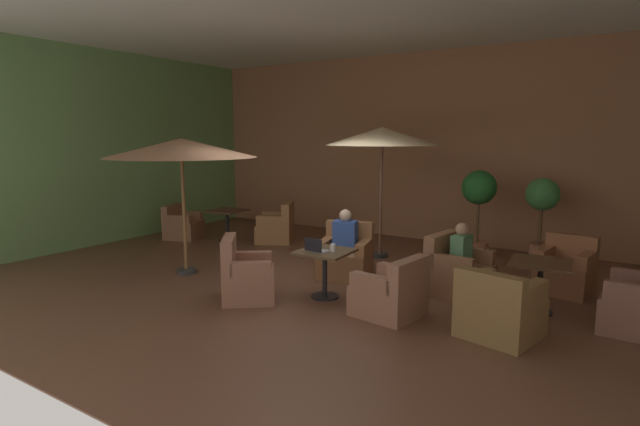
% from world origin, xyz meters
% --- Properties ---
extents(ground_plane, '(10.70, 8.42, 0.02)m').
position_xyz_m(ground_plane, '(0.00, 0.00, -0.01)').
color(ground_plane, brown).
extents(wall_back_brick, '(10.70, 0.08, 4.13)m').
position_xyz_m(wall_back_brick, '(0.00, 4.17, 2.07)').
color(wall_back_brick, '#9C6545').
rests_on(wall_back_brick, ground_plane).
extents(wall_left_accent, '(0.08, 8.42, 4.13)m').
position_xyz_m(wall_left_accent, '(-5.31, 0.00, 2.07)').
color(wall_left_accent, '#679252').
rests_on(wall_left_accent, ground_plane).
extents(ceiling_slab, '(10.70, 8.42, 0.06)m').
position_xyz_m(ceiling_slab, '(0.00, 0.00, 4.16)').
color(ceiling_slab, silver).
rests_on(ceiling_slab, wall_back_brick).
extents(cafe_table_front_left, '(0.77, 0.77, 0.70)m').
position_xyz_m(cafe_table_front_left, '(0.69, -0.52, 0.53)').
color(cafe_table_front_left, black).
rests_on(cafe_table_front_left, ground_plane).
extents(armchair_front_left_north, '(0.88, 0.87, 0.80)m').
position_xyz_m(armchair_front_left_north, '(1.81, -0.68, 0.30)').
color(armchair_front_left_north, '#8A5B44').
rests_on(armchair_front_left_north, ground_plane).
extents(armchair_front_left_east, '(0.96, 0.92, 0.90)m').
position_xyz_m(armchair_front_left_east, '(0.41, 0.58, 0.33)').
color(armchair_front_left_east, '#905E38').
rests_on(armchair_front_left_east, ground_plane).
extents(armchair_front_left_south, '(1.03, 1.03, 0.92)m').
position_xyz_m(armchair_front_left_south, '(-0.21, -1.22, 0.33)').
color(armchair_front_left_south, '#8A5843').
rests_on(armchair_front_left_south, ground_plane).
extents(cafe_table_front_right, '(0.78, 0.78, 0.70)m').
position_xyz_m(cafe_table_front_right, '(-3.23, 1.62, 0.54)').
color(cafe_table_front_right, black).
rests_on(cafe_table_front_right, ground_plane).
extents(armchair_front_right_north, '(0.91, 0.90, 0.77)m').
position_xyz_m(armchair_front_right_north, '(-4.28, 1.25, 0.29)').
color(armchair_front_right_north, brown).
rests_on(armchair_front_right_north, ground_plane).
extents(armchair_front_right_east, '(1.04, 1.05, 0.88)m').
position_xyz_m(armchair_front_right_east, '(-2.24, 2.14, 0.32)').
color(armchair_front_right_east, '#905F37').
rests_on(armchair_front_right_east, ground_plane).
extents(cafe_table_mid_center, '(0.81, 0.81, 0.70)m').
position_xyz_m(cafe_table_mid_center, '(3.42, 0.48, 0.55)').
color(cafe_table_mid_center, black).
rests_on(cafe_table_mid_center, ground_plane).
extents(armchair_mid_center_north, '(0.96, 0.96, 0.83)m').
position_xyz_m(armchair_mid_center_north, '(3.17, -0.65, 0.33)').
color(armchair_mid_center_north, brown).
rests_on(armchair_mid_center_north, ground_plane).
extents(armchair_mid_center_south, '(0.83, 0.83, 0.85)m').
position_xyz_m(armchair_mid_center_south, '(3.60, 1.63, 0.32)').
color(armchair_mid_center_south, brown).
rests_on(armchair_mid_center_south, ground_plane).
extents(armchair_mid_center_west, '(0.91, 0.92, 0.89)m').
position_xyz_m(armchair_mid_center_west, '(2.26, 0.65, 0.32)').
color(armchair_mid_center_west, brown).
rests_on(armchair_mid_center_west, ground_plane).
extents(patio_umbrella_tall_red, '(2.12, 2.12, 2.49)m').
position_xyz_m(patio_umbrella_tall_red, '(0.30, 2.10, 2.30)').
color(patio_umbrella_tall_red, '#2D2D2D').
rests_on(patio_umbrella_tall_red, ground_plane).
extents(patio_umbrella_center_beige, '(2.49, 2.49, 2.29)m').
position_xyz_m(patio_umbrella_center_beige, '(-1.97, -0.74, 2.12)').
color(patio_umbrella_center_beige, '#2D2D2D').
rests_on(patio_umbrella_center_beige, ground_plane).
extents(potted_tree_left_corner, '(0.60, 0.60, 1.57)m').
position_xyz_m(potted_tree_left_corner, '(2.96, 3.32, 1.08)').
color(potted_tree_left_corner, '#A5664B').
rests_on(potted_tree_left_corner, ground_plane).
extents(potted_tree_mid_left, '(0.65, 0.65, 1.69)m').
position_xyz_m(potted_tree_mid_left, '(1.88, 3.06, 1.13)').
color(potted_tree_mid_left, '#AB6549').
rests_on(potted_tree_mid_left, ground_plane).
extents(patron_blue_shirt, '(0.25, 0.35, 0.65)m').
position_xyz_m(patron_blue_shirt, '(2.31, 0.65, 0.73)').
color(patron_blue_shirt, '#4E7E55').
rests_on(patron_blue_shirt, ground_plane).
extents(patron_by_window, '(0.43, 0.33, 0.70)m').
position_xyz_m(patron_by_window, '(0.42, 0.53, 0.75)').
color(patron_by_window, '#2F4D9A').
rests_on(patron_by_window, ground_plane).
extents(iced_drink_cup, '(0.08, 0.08, 0.11)m').
position_xyz_m(iced_drink_cup, '(0.82, -0.52, 0.75)').
color(iced_drink_cup, white).
rests_on(iced_drink_cup, cafe_table_front_left).
extents(open_laptop, '(0.33, 0.26, 0.20)m').
position_xyz_m(open_laptop, '(0.61, -0.65, 0.75)').
color(open_laptop, '#9EA0A5').
rests_on(open_laptop, cafe_table_front_left).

